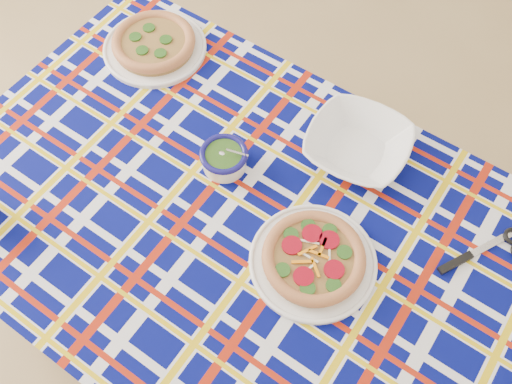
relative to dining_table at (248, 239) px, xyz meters
The scene contains 8 objects.
floor 0.82m from the dining_table, 150.80° to the left, with size 4.00×4.00×0.00m, color #92764B.
dining_table is the anchor object (origin of this frame).
tablecloth 0.02m from the dining_table, 90.00° to the left, with size 1.46×0.92×0.09m, color #05095A, non-canonical shape.
main_focaccia_plate 0.19m from the dining_table, ahead, with size 0.28×0.28×0.05m, color olive, non-canonical shape.
pesto_bowl 0.20m from the dining_table, 136.62° to the left, with size 0.11×0.11×0.07m, color #1E3F11, non-canonical shape.
serving_bowl 0.33m from the dining_table, 64.56° to the left, with size 0.24×0.24×0.06m, color white.
second_focaccia_plate 0.59m from the dining_table, 142.70° to the left, with size 0.28×0.28×0.05m, color olive, non-canonical shape.
table_knife 0.53m from the dining_table, 21.95° to the left, with size 0.21×0.02×0.01m, color silver, non-canonical shape.
Camera 1 is at (0.75, -0.76, 1.79)m, focal length 40.00 mm.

